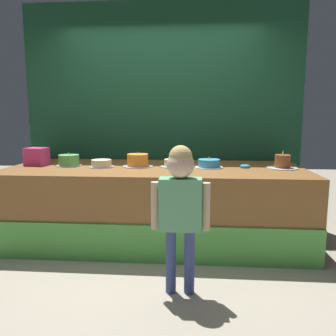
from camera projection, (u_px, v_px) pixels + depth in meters
The scene contains 12 objects.
ground_plane at pixel (148, 263), 3.13m from camera, with size 12.00×12.00×0.00m, color #ADA38E.
stage_platform at pixel (155, 204), 3.69m from camera, with size 3.21×1.29×0.82m.
curtain_backdrop at pixel (162, 115), 4.27m from camera, with size 3.52×0.08×2.78m, color #19472D.
child_figure at pixel (180, 200), 2.49m from camera, with size 0.45×0.20×1.16m.
pink_box at pixel (37, 156), 3.77m from camera, with size 0.22×0.19×0.20m, color #E43A81.
donut at pixel (245, 166), 3.57m from camera, with size 0.11×0.11×0.03m, color #3399D8.
cake_far_left at pixel (69, 160), 3.71m from camera, with size 0.27×0.27×0.16m.
cake_left at pixel (101, 164), 3.61m from camera, with size 0.27×0.27×0.08m.
cake_center_left at pixel (138, 161), 3.64m from camera, with size 0.33×0.33×0.17m.
cake_center_right at pixel (173, 163), 3.63m from camera, with size 0.28×0.28×0.11m.
cake_right at pixel (209, 164), 3.57m from camera, with size 0.30×0.30×0.13m.
cake_far_right at pixel (282, 163), 3.52m from camera, with size 0.32×0.32×0.20m.
Camera 1 is at (0.43, -2.93, 1.36)m, focal length 35.39 mm.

